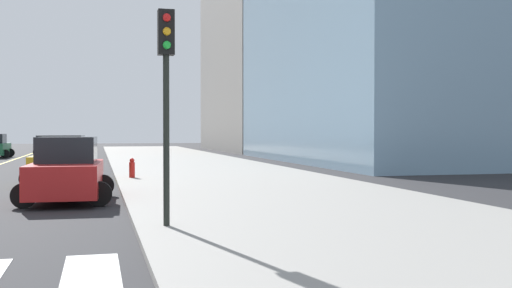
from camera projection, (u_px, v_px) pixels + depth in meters
The scene contains 9 objects.
sidewalk_kerb_east at pixel (237, 182), 26.10m from camera, with size 10.00×120.00×0.15m, color gray.
lane_divider_paint at pixel (3, 163), 42.36m from camera, with size 0.16×80.00×0.01m, color yellow.
parking_garage_concrete at pixel (293, 34), 71.46m from camera, with size 18.00×24.00×27.43m, color gray.
car_yellow_second at pixel (61, 161), 25.75m from camera, with size 3.05×4.75×2.09m.
car_blue_third at pixel (71, 157), 32.95m from camera, with size 2.59×4.09×1.81m.
car_gray_fifth at pixel (48, 146), 57.68m from camera, with size 2.56×4.08×1.81m.
car_red_sixth at pixel (67, 171), 19.48m from camera, with size 3.04×4.74×2.08m.
traffic_light_near_corner at pixel (166, 74), 13.49m from camera, with size 0.36×0.41×4.81m.
fire_hydrant at pixel (132, 168), 27.65m from camera, with size 0.26×0.26×0.89m.
Camera 1 is at (6.40, -5.42, 2.27)m, focal length 42.64 mm.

